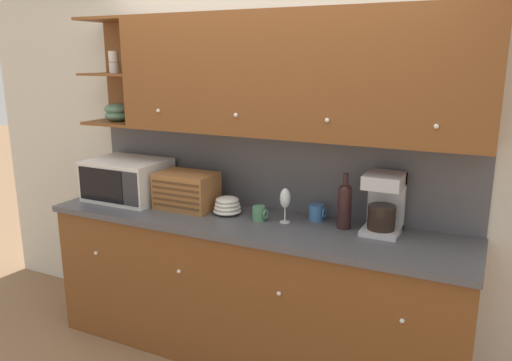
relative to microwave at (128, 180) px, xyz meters
name	(u,v)px	position (x,y,z in m)	size (l,w,h in m)	color
ground_plane	(269,332)	(1.02, 0.26, -1.10)	(24.00, 24.00, 0.00)	#896647
wall_back	(272,158)	(1.02, 0.29, 0.20)	(5.14, 0.06, 2.60)	beige
counter_unit	(250,289)	(1.02, -0.04, -0.62)	(2.76, 0.64, 0.96)	brown
backsplash_panel	(269,170)	(1.02, 0.25, 0.12)	(2.74, 0.01, 0.53)	#4C4C51
upper_cabinets	(284,75)	(1.18, 0.10, 0.76)	(2.74, 0.34, 0.75)	brown
microwave	(128,180)	(0.00, 0.00, 0.00)	(0.55, 0.42, 0.29)	silver
bread_box	(187,191)	(0.51, 0.00, -0.02)	(0.40, 0.27, 0.25)	#996033
bowl_stack_on_counter	(227,206)	(0.83, 0.01, -0.09)	(0.19, 0.19, 0.12)	silver
mug_blue_second	(259,213)	(1.07, -0.02, -0.10)	(0.09, 0.08, 0.09)	#4C845B
wine_glass	(285,199)	(1.23, 0.01, 0.00)	(0.07, 0.07, 0.22)	silver
mug	(317,212)	(1.40, 0.14, -0.09)	(0.11, 0.09, 0.10)	#38669E
wine_bottle	(345,204)	(1.60, 0.07, 0.01)	(0.08, 0.08, 0.34)	black
coffee_maker	(384,202)	(1.82, 0.11, 0.04)	(0.21, 0.25, 0.36)	#B7B7BC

